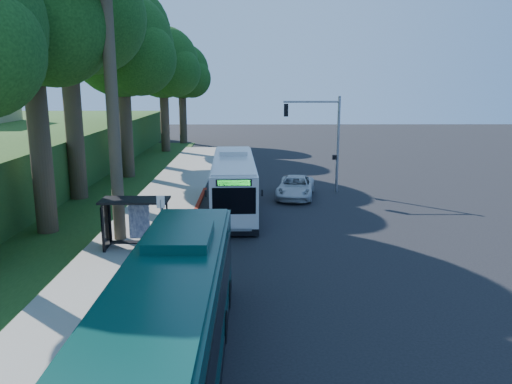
{
  "coord_description": "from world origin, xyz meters",
  "views": [
    {
      "loc": [
        -1.43,
        -26.0,
        7.99
      ],
      "look_at": [
        -1.22,
        1.0,
        2.0
      ],
      "focal_mm": 35.0,
      "sensor_mm": 36.0,
      "label": 1
    }
  ],
  "objects_px": {
    "pickup": "(296,187)",
    "white_bus": "(234,182)",
    "bus_shelter": "(131,214)",
    "teal_bus": "(172,321)"
  },
  "relations": [
    {
      "from": "bus_shelter",
      "to": "white_bus",
      "type": "xyz_separation_m",
      "value": [
        4.65,
        7.85,
        -0.05
      ]
    },
    {
      "from": "white_bus",
      "to": "pickup",
      "type": "relative_size",
      "value": 2.31
    },
    {
      "from": "pickup",
      "to": "white_bus",
      "type": "bearing_deg",
      "value": -132.55
    },
    {
      "from": "pickup",
      "to": "bus_shelter",
      "type": "bearing_deg",
      "value": -119.16
    },
    {
      "from": "white_bus",
      "to": "teal_bus",
      "type": "xyz_separation_m",
      "value": [
        -0.97,
        -18.82,
        0.04
      ]
    },
    {
      "from": "bus_shelter",
      "to": "teal_bus",
      "type": "height_order",
      "value": "teal_bus"
    },
    {
      "from": "white_bus",
      "to": "bus_shelter",
      "type": "bearing_deg",
      "value": -122.9
    },
    {
      "from": "bus_shelter",
      "to": "white_bus",
      "type": "relative_size",
      "value": 0.26
    },
    {
      "from": "white_bus",
      "to": "teal_bus",
      "type": "distance_m",
      "value": 18.84
    },
    {
      "from": "bus_shelter",
      "to": "pickup",
      "type": "bearing_deg",
      "value": 51.51
    }
  ]
}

